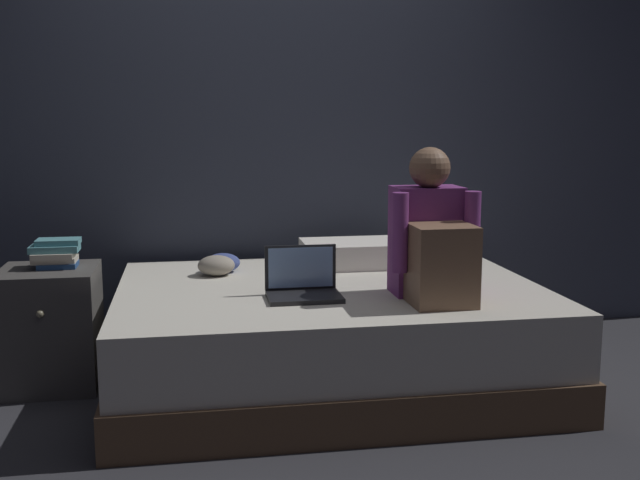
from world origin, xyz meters
name	(u,v)px	position (x,y,z in m)	size (l,w,h in m)	color
ground_plane	(297,408)	(0.00, 0.00, 0.00)	(8.00, 8.00, 0.00)	#2D2D33
wall_back	(266,101)	(0.00, 1.20, 1.35)	(5.60, 0.10, 2.70)	#383D4C
bed	(329,335)	(0.20, 0.30, 0.24)	(2.00, 1.50, 0.48)	brown
nightstand	(51,328)	(-1.10, 0.49, 0.28)	(0.44, 0.46, 0.56)	#474442
person_sitting	(432,241)	(0.60, -0.02, 0.73)	(0.39, 0.44, 0.66)	#75337A
laptop	(303,285)	(0.04, 0.09, 0.53)	(0.32, 0.23, 0.22)	black
pillow	(355,253)	(0.43, 0.75, 0.54)	(0.56, 0.36, 0.13)	silver
book_stack	(56,253)	(-1.06, 0.52, 0.63)	(0.22, 0.17, 0.13)	#284C84
clothes_pile	(219,264)	(-0.30, 0.65, 0.53)	(0.22, 0.23, 0.10)	#3D4C8E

